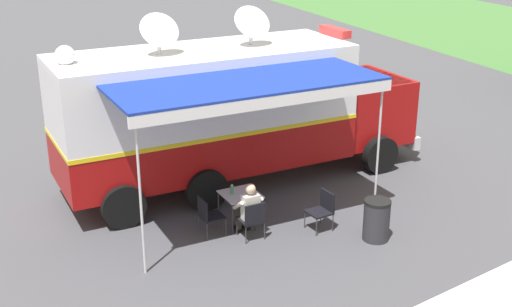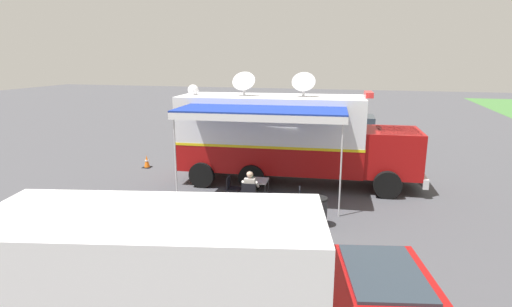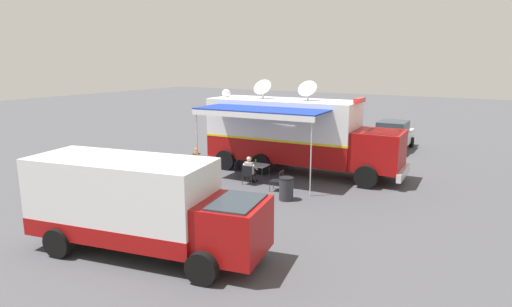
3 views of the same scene
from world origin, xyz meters
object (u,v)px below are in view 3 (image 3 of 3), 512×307
folding_chair_beside_table (240,168)px  trash_bin (286,189)px  car_behind_truck (393,135)px  seated_responder (250,169)px  command_truck (297,133)px  folding_chair_spare_by_truck (279,179)px  folding_table (258,166)px  traffic_cone (196,149)px  water_bottle (256,162)px  support_truck (138,206)px  folding_chair_at_table (248,173)px

folding_chair_beside_table → trash_bin: 3.59m
car_behind_truck → seated_responder: bearing=-17.5°
command_truck → folding_chair_beside_table: command_truck is taller
command_truck → folding_chair_spare_by_truck: (3.26, 0.82, -1.43)m
folding_table → traffic_cone: 6.70m
folding_chair_beside_table → folding_chair_spare_by_truck: size_ratio=1.00×
water_bottle → trash_bin: 3.19m
folding_table → trash_bin: 3.00m
water_bottle → support_truck: 8.34m
folding_chair_beside_table → trash_bin: (1.58, 3.22, -0.06)m
water_bottle → traffic_cone: bearing=-116.5°
car_behind_truck → command_truck: bearing=-18.3°
command_truck → folding_table: command_truck is taller
command_truck → folding_chair_at_table: size_ratio=11.08×
folding_chair_beside_table → support_truck: size_ratio=0.12×
seated_responder → support_truck: support_truck is taller
water_bottle → seated_responder: (0.66, 0.12, -0.18)m
folding_chair_spare_by_truck → support_truck: size_ratio=0.12×
folding_table → water_bottle: 0.24m
folding_chair_beside_table → command_truck: bearing=148.0°
folding_table → car_behind_truck: (-10.22, 3.36, 0.21)m
trash_bin → traffic_cone: bearing=-119.7°
folding_table → water_bottle: bearing=-106.0°
folding_chair_beside_table → seated_responder: 0.89m
folding_chair_beside_table → folding_chair_spare_by_truck: 2.51m
folding_chair_beside_table → seated_responder: seated_responder is taller
folding_chair_at_table → folding_chair_beside_table: bearing=-124.5°
folding_chair_spare_by_truck → seated_responder: 1.66m
water_bottle → seated_responder: seated_responder is taller
folding_table → folding_chair_at_table: size_ratio=0.98×
folding_chair_beside_table → seated_responder: bearing=65.3°
folding_chair_spare_by_truck → folding_chair_at_table: bearing=-95.1°
command_truck → traffic_cone: size_ratio=16.61×
folding_table → support_truck: (8.18, 1.04, 0.71)m
water_bottle → folding_chair_spare_by_truck: size_ratio=0.26×
command_truck → trash_bin: 4.69m
command_truck → folding_chair_at_table: 3.52m
seated_responder → car_behind_truck: bearing=162.5°
folding_chair_beside_table → support_truck: support_truck is taller
car_behind_truck → folding_table: bearing=-18.2°
command_truck → traffic_cone: (-0.64, -6.75, -1.67)m
water_bottle → seated_responder: bearing=10.4°
folding_table → support_truck: size_ratio=0.12×
folding_table → seated_responder: seated_responder is taller
folding_chair_spare_by_truck → trash_bin: (0.88, 0.81, -0.06)m
seated_responder → car_behind_truck: size_ratio=0.29×
car_behind_truck → water_bottle: bearing=-19.2°
folding_chair_beside_table → folding_chair_at_table: bearing=55.5°
trash_bin → water_bottle: bearing=-126.3°
folding_table → seated_responder: 0.61m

